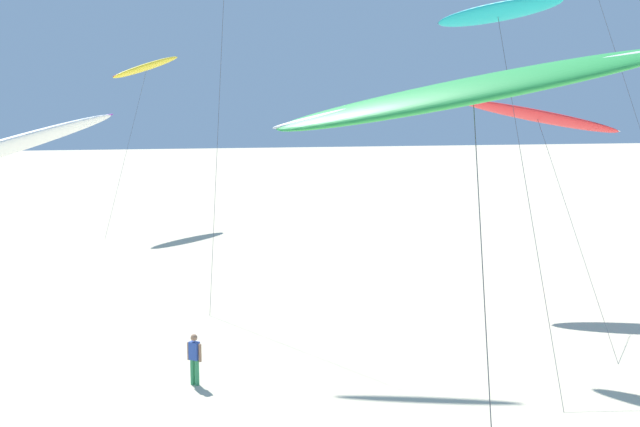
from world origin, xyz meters
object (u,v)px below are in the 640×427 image
(flying_kite_6, at_px, (473,90))
(flying_kite_9, at_px, (537,116))
(person_near_left, at_px, (194,357))
(flying_kite_5, at_px, (147,67))
(flying_kite_1, at_px, (498,12))

(flying_kite_6, height_order, flying_kite_9, flying_kite_6)
(flying_kite_6, xyz_separation_m, flying_kite_9, (10.81, 18.66, -0.81))
(flying_kite_6, distance_m, person_near_left, 14.08)
(flying_kite_5, relative_size, flying_kite_6, 1.24)
(flying_kite_9, height_order, person_near_left, flying_kite_9)
(flying_kite_9, bearing_deg, flying_kite_1, -129.95)
(flying_kite_5, distance_m, flying_kite_9, 30.35)
(person_near_left, bearing_deg, flying_kite_6, -67.80)
(flying_kite_1, xyz_separation_m, flying_kite_6, (-6.53, -13.54, -2.90))
(flying_kite_1, height_order, flying_kite_6, flying_kite_1)
(flying_kite_5, distance_m, flying_kite_6, 44.39)
(flying_kite_9, bearing_deg, flying_kite_5, 123.06)
(flying_kite_5, xyz_separation_m, person_near_left, (1.28, -33.23, -10.16))
(flying_kite_6, bearing_deg, flying_kite_5, 97.34)
(flying_kite_1, height_order, flying_kite_5, flying_kite_1)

